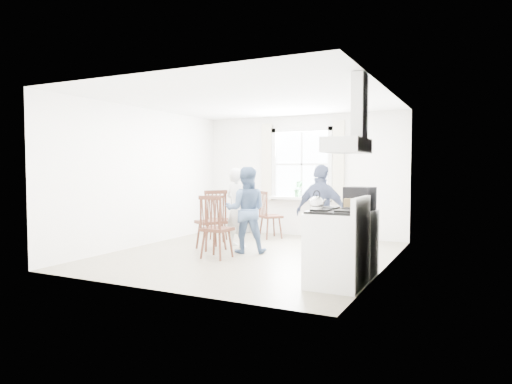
% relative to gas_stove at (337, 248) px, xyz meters
% --- Properties ---
extents(room_shell, '(4.62, 5.12, 2.64)m').
position_rel_gas_stove_xyz_m(room_shell, '(-1.91, 1.35, 0.82)').
color(room_shell, gray).
rests_on(room_shell, ground).
extents(window_assembly, '(1.88, 0.24, 1.70)m').
position_rel_gas_stove_xyz_m(window_assembly, '(-1.91, 3.80, 0.98)').
color(window_assembly, white).
rests_on(window_assembly, room_shell).
extents(range_hood, '(0.45, 0.76, 0.94)m').
position_rel_gas_stove_xyz_m(range_hood, '(0.16, -0.00, 1.42)').
color(range_hood, silver).
rests_on(range_hood, room_shell).
extents(shelf_unit, '(0.40, 0.30, 0.80)m').
position_rel_gas_stove_xyz_m(shelf_unit, '(-3.31, 3.68, -0.08)').
color(shelf_unit, slate).
rests_on(shelf_unit, ground).
extents(gas_stove, '(0.68, 0.76, 1.12)m').
position_rel_gas_stove_xyz_m(gas_stove, '(0.00, 0.00, 0.00)').
color(gas_stove, white).
rests_on(gas_stove, ground).
extents(kettle, '(0.17, 0.17, 0.25)m').
position_rel_gas_stove_xyz_m(kettle, '(-0.20, -0.20, 0.55)').
color(kettle, silver).
rests_on(kettle, gas_stove).
extents(low_cabinet, '(0.50, 0.55, 0.90)m').
position_rel_gas_stove_xyz_m(low_cabinet, '(0.07, 0.70, -0.03)').
color(low_cabinet, silver).
rests_on(low_cabinet, ground).
extents(stereo_stack, '(0.41, 0.38, 0.31)m').
position_rel_gas_stove_xyz_m(stereo_stack, '(0.12, 0.65, 0.57)').
color(stereo_stack, black).
rests_on(stereo_stack, low_cabinet).
extents(cardboard_box, '(0.27, 0.21, 0.16)m').
position_rel_gas_stove_xyz_m(cardboard_box, '(0.09, 0.48, 0.50)').
color(cardboard_box, olive).
rests_on(cardboard_box, low_cabinet).
extents(windsor_chair_a, '(0.50, 0.49, 0.94)m').
position_rel_gas_stove_xyz_m(windsor_chair_a, '(-3.14, 2.26, 0.09)').
color(windsor_chair_a, '#401F14').
rests_on(windsor_chair_a, ground).
extents(windsor_chair_b, '(0.46, 0.45, 1.04)m').
position_rel_gas_stove_xyz_m(windsor_chair_b, '(-2.27, 0.76, 0.15)').
color(windsor_chair_b, '#401F14').
rests_on(windsor_chair_b, ground).
extents(windsor_chair_c, '(0.62, 0.62, 1.09)m').
position_rel_gas_stove_xyz_m(windsor_chair_c, '(-2.68, 1.45, 0.18)').
color(windsor_chair_c, '#401F14').
rests_on(windsor_chair_c, ground).
extents(person_left, '(0.69, 0.69, 1.47)m').
position_rel_gas_stove_xyz_m(person_left, '(-2.46, 1.92, 0.25)').
color(person_left, silver).
rests_on(person_left, ground).
extents(person_mid, '(0.96, 0.96, 1.49)m').
position_rel_gas_stove_xyz_m(person_mid, '(-2.06, 1.50, 0.26)').
color(person_mid, '#486086').
rests_on(person_mid, ground).
extents(person_right, '(1.05, 1.05, 1.53)m').
position_rel_gas_stove_xyz_m(person_right, '(-0.64, 1.32, 0.28)').
color(person_right, navy).
rests_on(person_right, ground).
extents(potted_plant, '(0.23, 0.23, 0.35)m').
position_rel_gas_stove_xyz_m(potted_plant, '(-1.95, 3.71, 0.54)').
color(potted_plant, '#33733C').
rests_on(potted_plant, window_assembly).
extents(windsor_chair_d, '(0.58, 0.58, 1.00)m').
position_rel_gas_stove_xyz_m(windsor_chair_d, '(-2.43, 3.11, 0.12)').
color(windsor_chair_d, '#401F14').
rests_on(windsor_chair_d, ground).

